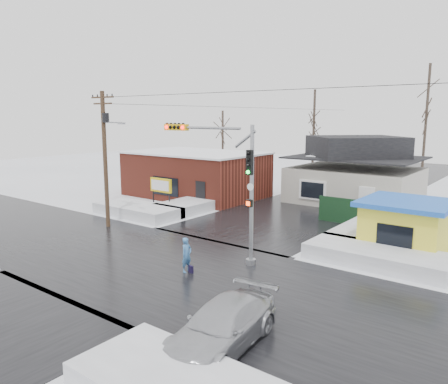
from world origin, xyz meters
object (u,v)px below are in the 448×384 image
Objects in this scene: marquee_sign at (161,186)px; car at (223,326)px; traffic_signal at (226,173)px; pedestrian at (187,255)px; utility_pole at (105,151)px; kiosk at (406,226)px.

car is at bearing -39.21° from marquee_sign.
marquee_sign is at bearing 150.28° from traffic_signal.
traffic_signal reaches higher than marquee_sign.
traffic_signal is at bearing 120.19° from car.
utility_pole is at bearing 71.55° from pedestrian.
kiosk is (18.50, 0.50, -0.46)m from marquee_sign.
marquee_sign is at bearing -178.45° from kiosk.
kiosk is 14.28m from car.
traffic_signal reaches higher than pedestrian.
utility_pole is 6.87m from marquee_sign.
utility_pole reaches higher than traffic_signal.
utility_pole reaches higher than kiosk.
marquee_sign is 21.62m from car.
traffic_signal is at bearing -135.16° from kiosk.
car is at bearing -26.05° from utility_pole.
kiosk is 0.92× the size of car.
utility_pole is at bearing 147.50° from car.
traffic_signal reaches higher than car.
utility_pole is (-10.36, 0.53, 0.57)m from traffic_signal.
marquee_sign is 1.52× the size of pedestrian.
utility_pole is 3.53× the size of marquee_sign.
traffic_signal is at bearing -6.87° from pedestrian.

